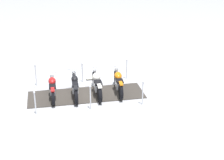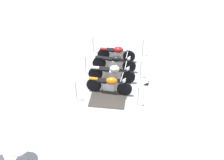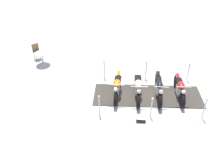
{
  "view_description": "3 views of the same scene",
  "coord_description": "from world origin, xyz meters",
  "px_view_note": "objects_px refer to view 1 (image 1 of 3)",
  "views": [
    {
      "loc": [
        -6.78,
        -11.8,
        6.52
      ],
      "look_at": [
        0.8,
        -0.85,
        0.84
      ],
      "focal_mm": 54.21,
      "sensor_mm": 36.0,
      "label": 1
    },
    {
      "loc": [
        12.28,
        -3.59,
        9.07
      ],
      "look_at": [
        1.38,
        -0.44,
        0.8
      ],
      "focal_mm": 48.48,
      "sensor_mm": 36.0,
      "label": 2
    },
    {
      "loc": [
        4.59,
        7.27,
        6.78
      ],
      "look_at": [
        1.41,
        -1.08,
        0.57
      ],
      "focal_mm": 36.05,
      "sensor_mm": 36.0,
      "label": 3
    }
  ],
  "objects_px": {
    "motorcycle_cream": "(97,83)",
    "motorcycle_black": "(75,86)",
    "motorcycle_maroon": "(53,87)",
    "stanchion_left_rear": "(36,107)",
    "stanchion_left_mid": "(91,101)",
    "stanchion_right_mid": "(82,76)",
    "stanchion_right_rear": "(36,80)",
    "stanchion_right_front": "(127,72)",
    "stanchion_left_front": "(142,97)",
    "motorcycle_copper": "(118,82)",
    "info_placard": "(90,79)"
  },
  "relations": [
    {
      "from": "stanchion_right_mid",
      "to": "motorcycle_maroon",
      "type": "bearing_deg",
      "value": -159.9
    },
    {
      "from": "stanchion_left_mid",
      "to": "stanchion_right_rear",
      "type": "bearing_deg",
      "value": 104.06
    },
    {
      "from": "stanchion_left_rear",
      "to": "motorcycle_maroon",
      "type": "bearing_deg",
      "value": 40.18
    },
    {
      "from": "motorcycle_cream",
      "to": "motorcycle_black",
      "type": "xyz_separation_m",
      "value": [
        -0.89,
        0.38,
        -0.02
      ]
    },
    {
      "from": "stanchion_right_front",
      "to": "stanchion_left_front",
      "type": "bearing_deg",
      "value": -113.45
    },
    {
      "from": "stanchion_left_rear",
      "to": "stanchion_left_front",
      "type": "bearing_deg",
      "value": -23.45
    },
    {
      "from": "motorcycle_black",
      "to": "stanchion_left_mid",
      "type": "relative_size",
      "value": 1.93
    },
    {
      "from": "motorcycle_maroon",
      "to": "stanchion_right_rear",
      "type": "height_order",
      "value": "stanchion_right_rear"
    },
    {
      "from": "stanchion_left_rear",
      "to": "stanchion_right_mid",
      "type": "distance_m",
      "value": 3.57
    },
    {
      "from": "motorcycle_maroon",
      "to": "stanchion_left_rear",
      "type": "distance_m",
      "value": 1.62
    },
    {
      "from": "motorcycle_black",
      "to": "stanchion_left_mid",
      "type": "xyz_separation_m",
      "value": [
        -0.13,
        -1.51,
        -0.1
      ]
    },
    {
      "from": "stanchion_right_rear",
      "to": "stanchion_left_rear",
      "type": "bearing_deg",
      "value": -113.45
    },
    {
      "from": "motorcycle_black",
      "to": "stanchion_right_mid",
      "type": "bearing_deg",
      "value": -16.65
    },
    {
      "from": "motorcycle_maroon",
      "to": "stanchion_left_mid",
      "type": "relative_size",
      "value": 1.78
    },
    {
      "from": "stanchion_left_mid",
      "to": "stanchion_left_rear",
      "type": "distance_m",
      "value": 2.17
    },
    {
      "from": "stanchion_left_mid",
      "to": "stanchion_right_rear",
      "type": "relative_size",
      "value": 0.99
    },
    {
      "from": "motorcycle_cream",
      "to": "motorcycle_maroon",
      "type": "height_order",
      "value": "motorcycle_cream"
    },
    {
      "from": "motorcycle_black",
      "to": "stanchion_left_mid",
      "type": "bearing_deg",
      "value": -158.85
    },
    {
      "from": "motorcycle_copper",
      "to": "motorcycle_black",
      "type": "relative_size",
      "value": 0.94
    },
    {
      "from": "motorcycle_maroon",
      "to": "stanchion_left_rear",
      "type": "relative_size",
      "value": 1.89
    },
    {
      "from": "stanchion_right_rear",
      "to": "motorcycle_black",
      "type": "bearing_deg",
      "value": -62.98
    },
    {
      "from": "motorcycle_black",
      "to": "info_placard",
      "type": "relative_size",
      "value": 4.61
    },
    {
      "from": "motorcycle_maroon",
      "to": "stanchion_right_mid",
      "type": "xyz_separation_m",
      "value": [
        1.89,
        0.69,
        -0.15
      ]
    },
    {
      "from": "stanchion_left_front",
      "to": "stanchion_right_mid",
      "type": "xyz_separation_m",
      "value": [
        -0.87,
        3.46,
        -0.01
      ]
    },
    {
      "from": "motorcycle_cream",
      "to": "info_placard",
      "type": "height_order",
      "value": "motorcycle_cream"
    },
    {
      "from": "stanchion_left_front",
      "to": "stanchion_left_mid",
      "type": "relative_size",
      "value": 1.0
    },
    {
      "from": "motorcycle_copper",
      "to": "stanchion_right_front",
      "type": "relative_size",
      "value": 1.88
    },
    {
      "from": "stanchion_right_mid",
      "to": "stanchion_right_front",
      "type": "height_order",
      "value": "stanchion_right_front"
    },
    {
      "from": "motorcycle_copper",
      "to": "stanchion_right_front",
      "type": "height_order",
      "value": "motorcycle_copper"
    },
    {
      "from": "motorcycle_copper",
      "to": "motorcycle_maroon",
      "type": "relative_size",
      "value": 1.02
    },
    {
      "from": "stanchion_right_rear",
      "to": "motorcycle_cream",
      "type": "bearing_deg",
      "value": -50.95
    },
    {
      "from": "motorcycle_black",
      "to": "stanchion_left_mid",
      "type": "distance_m",
      "value": 1.52
    },
    {
      "from": "stanchion_left_front",
      "to": "stanchion_left_mid",
      "type": "height_order",
      "value": "same"
    },
    {
      "from": "motorcycle_copper",
      "to": "stanchion_right_front",
      "type": "xyz_separation_m",
      "value": [
        1.2,
        0.98,
        -0.15
      ]
    },
    {
      "from": "motorcycle_black",
      "to": "motorcycle_maroon",
      "type": "height_order",
      "value": "motorcycle_black"
    },
    {
      "from": "stanchion_left_mid",
      "to": "stanchion_right_mid",
      "type": "bearing_deg",
      "value": 66.55
    },
    {
      "from": "stanchion_left_mid",
      "to": "motorcycle_copper",
      "type": "bearing_deg",
      "value": 21.4
    },
    {
      "from": "stanchion_left_front",
      "to": "stanchion_left_rear",
      "type": "xyz_separation_m",
      "value": [
        -3.99,
        1.73,
        -0.02
      ]
    },
    {
      "from": "motorcycle_black",
      "to": "stanchion_right_rear",
      "type": "relative_size",
      "value": 1.92
    },
    {
      "from": "motorcycle_black",
      "to": "motorcycle_maroon",
      "type": "bearing_deg",
      "value": 91.96
    },
    {
      "from": "stanchion_right_mid",
      "to": "info_placard",
      "type": "relative_size",
      "value": 2.24
    },
    {
      "from": "stanchion_left_mid",
      "to": "info_placard",
      "type": "height_order",
      "value": "stanchion_left_mid"
    },
    {
      "from": "motorcycle_black",
      "to": "info_placard",
      "type": "xyz_separation_m",
      "value": [
        1.5,
        1.2,
        -0.43
      ]
    },
    {
      "from": "stanchion_right_mid",
      "to": "stanchion_right_rear",
      "type": "xyz_separation_m",
      "value": [
        -1.99,
        0.86,
        -0.02
      ]
    },
    {
      "from": "motorcycle_maroon",
      "to": "stanchion_left_rear",
      "type": "height_order",
      "value": "stanchion_left_rear"
    },
    {
      "from": "motorcycle_copper",
      "to": "stanchion_right_rear",
      "type": "height_order",
      "value": "stanchion_right_rear"
    },
    {
      "from": "motorcycle_maroon",
      "to": "info_placard",
      "type": "height_order",
      "value": "motorcycle_maroon"
    },
    {
      "from": "motorcycle_copper",
      "to": "stanchion_left_rear",
      "type": "relative_size",
      "value": 1.93
    },
    {
      "from": "motorcycle_cream",
      "to": "motorcycle_black",
      "type": "height_order",
      "value": "motorcycle_cream"
    },
    {
      "from": "stanchion_left_front",
      "to": "stanchion_right_front",
      "type": "bearing_deg",
      "value": 66.55
    }
  ]
}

